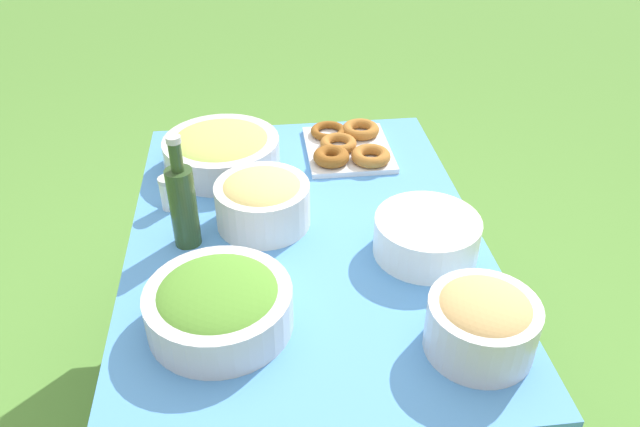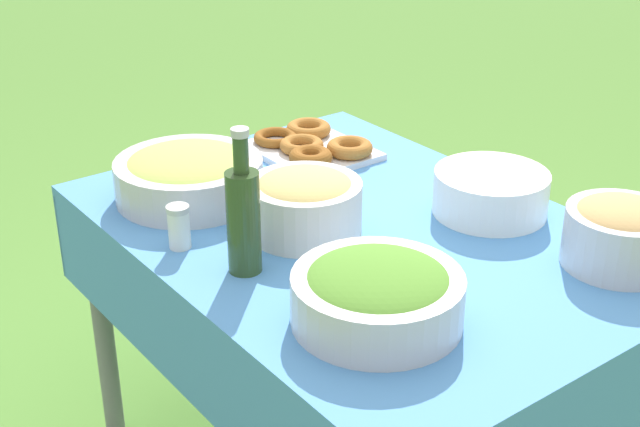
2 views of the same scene
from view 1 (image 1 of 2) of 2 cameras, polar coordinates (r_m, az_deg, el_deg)
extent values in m
plane|color=#568C38|center=(2.07, -1.06, -17.79)|extent=(14.00, 14.00, 0.00)
cube|color=#4C8CD1|center=(1.58, -1.33, -2.24)|extent=(1.23, 0.88, 0.02)
cube|color=#4C8CD1|center=(1.68, -16.21, -6.51)|extent=(1.23, 0.01, 0.22)
cube|color=#4C8CD1|center=(1.74, 13.12, -4.40)|extent=(1.23, 0.01, 0.22)
cube|color=#4C8CD1|center=(2.16, -2.88, 4.87)|extent=(0.01, 0.88, 0.22)
cylinder|color=slate|center=(2.25, -12.27, -1.60)|extent=(0.05, 0.05, 0.68)
cylinder|color=slate|center=(2.29, 6.91, -0.32)|extent=(0.05, 0.05, 0.68)
cylinder|color=silver|center=(1.31, -9.18, -8.53)|extent=(0.30, 0.30, 0.09)
ellipsoid|color=#51892D|center=(1.29, -9.31, -7.50)|extent=(0.27, 0.27, 0.07)
cylinder|color=silver|center=(1.59, -5.25, 0.83)|extent=(0.24, 0.24, 0.11)
ellipsoid|color=tan|center=(1.56, -5.33, 2.14)|extent=(0.21, 0.21, 0.07)
cube|color=silver|center=(1.93, 2.59, 5.88)|extent=(0.30, 0.25, 0.02)
torus|color=#A36628|center=(1.91, 1.69, 6.42)|extent=(0.12, 0.12, 0.03)
torus|color=#A36628|center=(2.00, 3.73, 7.68)|extent=(0.13, 0.13, 0.03)
torus|color=#A36628|center=(1.85, 4.67, 5.27)|extent=(0.14, 0.14, 0.03)
torus|color=brown|center=(1.84, 1.03, 5.23)|extent=(0.15, 0.15, 0.04)
torus|color=brown|center=(1.99, 0.79, 7.54)|extent=(0.16, 0.16, 0.02)
cylinder|color=white|center=(1.53, 9.56, -3.32)|extent=(0.25, 0.25, 0.01)
cylinder|color=white|center=(1.52, 9.60, -2.96)|extent=(0.25, 0.25, 0.01)
cylinder|color=white|center=(1.52, 9.64, -2.60)|extent=(0.25, 0.25, 0.01)
cylinder|color=white|center=(1.51, 9.69, -2.24)|extent=(0.25, 0.25, 0.01)
cylinder|color=white|center=(1.50, 9.73, -1.87)|extent=(0.25, 0.25, 0.01)
cylinder|color=white|center=(1.50, 9.78, -1.50)|extent=(0.25, 0.25, 0.01)
cylinder|color=white|center=(1.49, 9.82, -1.13)|extent=(0.25, 0.25, 0.01)
cylinder|color=white|center=(1.48, 9.87, -0.75)|extent=(0.25, 0.25, 0.01)
cylinder|color=#2D4723|center=(1.52, -12.36, 0.61)|extent=(0.07, 0.07, 0.21)
cylinder|color=#2D4723|center=(1.45, -13.03, 5.17)|extent=(0.03, 0.03, 0.07)
cylinder|color=#B7B7B7|center=(1.43, -13.26, 6.68)|extent=(0.03, 0.03, 0.01)
cylinder|color=silver|center=(1.28, 14.52, -9.96)|extent=(0.22, 0.22, 0.12)
ellipsoid|color=tan|center=(1.25, 14.81, -8.54)|extent=(0.19, 0.19, 0.07)
cylinder|color=silver|center=(1.85, -8.95, 5.47)|extent=(0.34, 0.34, 0.09)
ellipsoid|color=#ADCC59|center=(1.83, -9.04, 6.35)|extent=(0.30, 0.30, 0.07)
cylinder|color=white|center=(1.69, -13.63, 1.66)|extent=(0.05, 0.05, 0.08)
cylinder|color=silver|center=(1.67, -13.84, 2.99)|extent=(0.05, 0.05, 0.01)
camera|label=2|loc=(0.98, -94.81, -9.00)|focal=50.00mm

